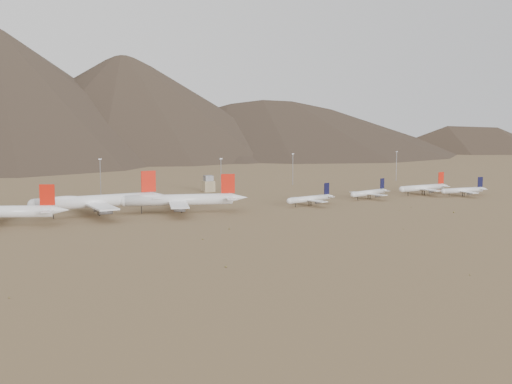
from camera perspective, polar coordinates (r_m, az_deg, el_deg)
name	(u,v)px	position (r m, az deg, el deg)	size (l,w,h in m)	color
ground	(231,217)	(353.26, -2.28, -2.24)	(3000.00, 3000.00, 0.00)	olive
mountain_ridge	(46,64)	(1234.90, -18.19, 10.76)	(4400.00, 1000.00, 300.00)	#493A2B
widebody_centre	(97,201)	(368.26, -13.97, -0.78)	(80.30, 62.08, 23.87)	white
widebody_east	(180,200)	(371.21, -6.79, -0.67)	(72.60, 57.15, 21.95)	white
narrowbody_a	(310,199)	(400.38, 4.86, -0.59)	(39.01, 28.84, 13.18)	white
narrowbody_b	(369,193)	(438.11, 10.05, -0.05)	(37.82, 28.18, 12.96)	white
narrowbody_c	(424,188)	(470.05, 14.69, 0.38)	(46.52, 33.63, 15.37)	white
narrowbody_d	(464,190)	(469.08, 17.99, 0.16)	(39.25, 28.11, 12.95)	white
control_tower	(208,184)	(474.47, -4.26, 0.67)	(8.00, 8.00, 12.00)	tan
mast_west	(100,175)	(467.19, -13.67, 1.50)	(2.00, 0.60, 25.70)	gray
mast_centre	(221,174)	(458.07, -3.13, 1.58)	(2.00, 0.60, 25.70)	gray
mast_east	(293,168)	(518.37, 3.29, 2.17)	(2.00, 0.60, 25.70)	gray
mast_far_east	(396,164)	(566.75, 12.37, 2.41)	(2.00, 0.60, 25.70)	gray
desert_scrub	(395,234)	(307.72, 12.28, -3.66)	(442.38, 170.66, 0.91)	olive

